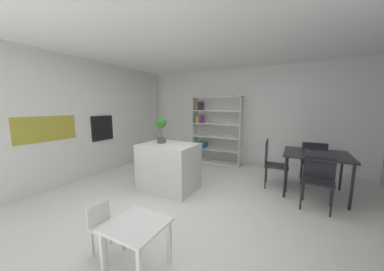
{
  "coord_description": "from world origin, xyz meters",
  "views": [
    {
      "loc": [
        1.54,
        -2.68,
        1.63
      ],
      "look_at": [
        -0.12,
        0.48,
        1.09
      ],
      "focal_mm": 18.41,
      "sensor_mm": 36.0,
      "label": 1
    }
  ],
  "objects_px": {
    "open_bookshelf": "(214,129)",
    "child_chair_left": "(104,226)",
    "dining_chair_far": "(313,159)",
    "dining_chair_near": "(319,174)",
    "built_in_oven": "(102,128)",
    "dining_table": "(316,157)",
    "child_table": "(137,232)",
    "potted_plant_on_island": "(161,127)",
    "dining_chair_island_side": "(271,160)",
    "kitchen_island": "(169,167)"
  },
  "relations": [
    {
      "from": "open_bookshelf",
      "to": "dining_chair_island_side",
      "type": "distance_m",
      "value": 2.05
    },
    {
      "from": "potted_plant_on_island",
      "to": "dining_chair_near",
      "type": "distance_m",
      "value": 2.86
    },
    {
      "from": "child_table",
      "to": "potted_plant_on_island",
      "type": "bearing_deg",
      "value": 119.64
    },
    {
      "from": "child_chair_left",
      "to": "dining_chair_far",
      "type": "relative_size",
      "value": 0.62
    },
    {
      "from": "built_in_oven",
      "to": "open_bookshelf",
      "type": "bearing_deg",
      "value": 44.91
    },
    {
      "from": "dining_chair_island_side",
      "to": "dining_chair_far",
      "type": "relative_size",
      "value": 1.06
    },
    {
      "from": "dining_table",
      "to": "dining_chair_far",
      "type": "distance_m",
      "value": 0.53
    },
    {
      "from": "open_bookshelf",
      "to": "child_table",
      "type": "height_order",
      "value": "open_bookshelf"
    },
    {
      "from": "child_chair_left",
      "to": "dining_chair_island_side",
      "type": "bearing_deg",
      "value": -25.4
    },
    {
      "from": "child_table",
      "to": "dining_chair_near",
      "type": "relative_size",
      "value": 0.59
    },
    {
      "from": "potted_plant_on_island",
      "to": "child_table",
      "type": "height_order",
      "value": "potted_plant_on_island"
    },
    {
      "from": "kitchen_island",
      "to": "open_bookshelf",
      "type": "xyz_separation_m",
      "value": [
        0.08,
        2.16,
        0.52
      ]
    },
    {
      "from": "child_chair_left",
      "to": "dining_chair_near",
      "type": "distance_m",
      "value": 3.2
    },
    {
      "from": "kitchen_island",
      "to": "open_bookshelf",
      "type": "distance_m",
      "value": 2.22
    },
    {
      "from": "open_bookshelf",
      "to": "dining_chair_far",
      "type": "xyz_separation_m",
      "value": [
        2.44,
        -0.59,
        -0.44
      ]
    },
    {
      "from": "child_table",
      "to": "kitchen_island",
      "type": "bearing_deg",
      "value": 115.29
    },
    {
      "from": "potted_plant_on_island",
      "to": "open_bookshelf",
      "type": "xyz_separation_m",
      "value": [
        0.28,
        2.11,
        -0.24
      ]
    },
    {
      "from": "child_table",
      "to": "dining_chair_island_side",
      "type": "xyz_separation_m",
      "value": [
        0.93,
        2.83,
        0.15
      ]
    },
    {
      "from": "kitchen_island",
      "to": "potted_plant_on_island",
      "type": "relative_size",
      "value": 2.06
    },
    {
      "from": "built_in_oven",
      "to": "child_table",
      "type": "distance_m",
      "value": 3.46
    },
    {
      "from": "child_chair_left",
      "to": "dining_chair_island_side",
      "type": "height_order",
      "value": "dining_chair_island_side"
    },
    {
      "from": "potted_plant_on_island",
      "to": "dining_table",
      "type": "bearing_deg",
      "value": 20.64
    },
    {
      "from": "kitchen_island",
      "to": "child_chair_left",
      "type": "bearing_deg",
      "value": -78.67
    },
    {
      "from": "dining_chair_island_side",
      "to": "child_table",
      "type": "bearing_deg",
      "value": 158.37
    },
    {
      "from": "potted_plant_on_island",
      "to": "dining_chair_far",
      "type": "relative_size",
      "value": 0.56
    },
    {
      "from": "open_bookshelf",
      "to": "child_table",
      "type": "distance_m",
      "value": 4.04
    },
    {
      "from": "dining_table",
      "to": "dining_chair_far",
      "type": "bearing_deg",
      "value": 89.84
    },
    {
      "from": "kitchen_island",
      "to": "dining_chair_near",
      "type": "distance_m",
      "value": 2.59
    },
    {
      "from": "dining_table",
      "to": "dining_chair_far",
      "type": "xyz_separation_m",
      "value": [
        0.0,
        0.5,
        -0.16
      ]
    },
    {
      "from": "potted_plant_on_island",
      "to": "dining_chair_island_side",
      "type": "bearing_deg",
      "value": 27.39
    },
    {
      "from": "built_in_oven",
      "to": "potted_plant_on_island",
      "type": "distance_m",
      "value": 1.8
    },
    {
      "from": "dining_chair_far",
      "to": "child_chair_left",
      "type": "bearing_deg",
      "value": 56.2
    },
    {
      "from": "kitchen_island",
      "to": "built_in_oven",
      "type": "bearing_deg",
      "value": 177.41
    },
    {
      "from": "dining_table",
      "to": "dining_chair_near",
      "type": "relative_size",
      "value": 1.17
    },
    {
      "from": "open_bookshelf",
      "to": "dining_table",
      "type": "relative_size",
      "value": 1.78
    },
    {
      "from": "built_in_oven",
      "to": "child_chair_left",
      "type": "relative_size",
      "value": 1.05
    },
    {
      "from": "dining_chair_far",
      "to": "dining_chair_near",
      "type": "xyz_separation_m",
      "value": [
        0.01,
        -1.0,
        0.0
      ]
    },
    {
      "from": "open_bookshelf",
      "to": "child_chair_left",
      "type": "height_order",
      "value": "open_bookshelf"
    },
    {
      "from": "dining_chair_near",
      "to": "dining_chair_far",
      "type": "bearing_deg",
      "value": 97.38
    },
    {
      "from": "dining_chair_far",
      "to": "dining_chair_near",
      "type": "distance_m",
      "value": 1.0
    },
    {
      "from": "built_in_oven",
      "to": "kitchen_island",
      "type": "height_order",
      "value": "built_in_oven"
    },
    {
      "from": "child_chair_left",
      "to": "potted_plant_on_island",
      "type": "bearing_deg",
      "value": 17.92
    },
    {
      "from": "open_bookshelf",
      "to": "dining_chair_island_side",
      "type": "bearing_deg",
      "value": -33.13
    },
    {
      "from": "child_table",
      "to": "dining_chair_far",
      "type": "height_order",
      "value": "dining_chair_far"
    },
    {
      "from": "child_table",
      "to": "dining_chair_far",
      "type": "relative_size",
      "value": 0.6
    },
    {
      "from": "dining_chair_near",
      "to": "dining_table",
      "type": "bearing_deg",
      "value": 98.13
    },
    {
      "from": "potted_plant_on_island",
      "to": "child_chair_left",
      "type": "distance_m",
      "value": 2.1
    },
    {
      "from": "built_in_oven",
      "to": "dining_chair_island_side",
      "type": "relative_size",
      "value": 0.62
    },
    {
      "from": "built_in_oven",
      "to": "dining_chair_near",
      "type": "bearing_deg",
      "value": 5.99
    },
    {
      "from": "dining_table",
      "to": "dining_chair_island_side",
      "type": "height_order",
      "value": "dining_chair_island_side"
    }
  ]
}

